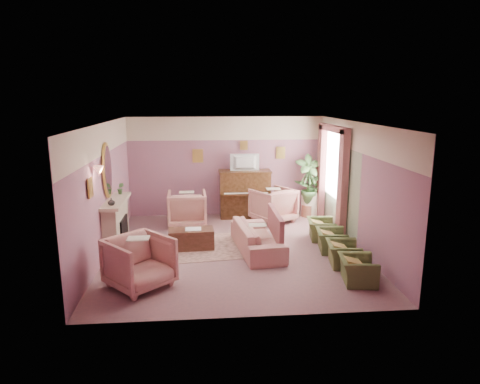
{
  "coord_description": "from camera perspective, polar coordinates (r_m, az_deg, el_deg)",
  "views": [
    {
      "loc": [
        -0.66,
        -9.01,
        3.33
      ],
      "look_at": [
        0.17,
        0.4,
        1.23
      ],
      "focal_mm": 32.0,
      "sensor_mm": 36.0,
      "label": 1
    }
  ],
  "objects": [
    {
      "name": "olive_chair_a",
      "position": [
        8.2,
        15.42,
        -9.46
      ],
      "size": [
        0.52,
        0.74,
        0.64
      ],
      "primitive_type": "imported",
      "color": "#4D5C2E",
      "rests_on": "floor"
    },
    {
      "name": "window_blind",
      "position": [
        11.2,
        12.53,
        3.88
      ],
      "size": [
        0.03,
        1.4,
        1.8
      ],
      "primitive_type": "cube",
      "color": "white",
      "rests_on": "wall_right"
    },
    {
      "name": "olive_chair_c",
      "position": [
        9.66,
        12.06,
        -5.9
      ],
      "size": [
        0.52,
        0.74,
        0.64
      ],
      "primitive_type": "imported",
      "color": "#4D5C2E",
      "rests_on": "floor"
    },
    {
      "name": "olive_chair_b",
      "position": [
        8.92,
        13.6,
        -7.54
      ],
      "size": [
        0.52,
        0.74,
        0.64
      ],
      "primitive_type": "imported",
      "color": "#4D5C2E",
      "rests_on": "floor"
    },
    {
      "name": "floral_armchair_right",
      "position": [
        11.64,
        4.44,
        -1.49
      ],
      "size": [
        0.98,
        0.98,
        1.03
      ],
      "primitive_type": "imported",
      "color": "tan",
      "rests_on": "floor"
    },
    {
      "name": "piano",
      "position": [
        12.05,
        0.64,
        -0.31
      ],
      "size": [
        1.4,
        0.6,
        1.3
      ],
      "primitive_type": "cube",
      "color": "#442814",
      "rests_on": "floor"
    },
    {
      "name": "area_rug",
      "position": [
        9.8,
        -5.39,
        -7.34
      ],
      "size": [
        2.68,
        2.07,
        0.01
      ],
      "primitive_type": "cube",
      "rotation": [
        0.0,
        0.0,
        0.11
      ],
      "color": "#9D7266",
      "rests_on": "floor"
    },
    {
      "name": "print_left_wall",
      "position": [
        8.23,
        -19.33,
        0.55
      ],
      "size": [
        0.03,
        0.28,
        0.36
      ],
      "primitive_type": "cube",
      "color": "gold",
      "rests_on": "wall_left"
    },
    {
      "name": "sofa_throw",
      "position": [
        9.44,
        4.75,
        -4.3
      ],
      "size": [
        0.1,
        1.57,
        0.58
      ],
      "primitive_type": "cube",
      "color": "#8E4D4F",
      "rests_on": "sofa"
    },
    {
      "name": "curtain_right",
      "position": [
        12.11,
        10.79,
        2.67
      ],
      "size": [
        0.16,
        0.34,
        2.6
      ],
      "primitive_type": "cube",
      "color": "#8E4D4F",
      "rests_on": "floor"
    },
    {
      "name": "print_back_mid",
      "position": [
        12.1,
        0.52,
        6.23
      ],
      "size": [
        0.22,
        0.03,
        0.26
      ],
      "primitive_type": "cube",
      "color": "gold",
      "rests_on": "wall_back"
    },
    {
      "name": "fireplace_surround",
      "position": [
        9.81,
        -16.19,
        -4.43
      ],
      "size": [
        0.3,
        1.4,
        1.1
      ],
      "primitive_type": "cube",
      "color": "tan",
      "rests_on": "floor"
    },
    {
      "name": "hearth",
      "position": [
        9.94,
        -14.86,
        -7.39
      ],
      "size": [
        0.55,
        1.5,
        0.02
      ],
      "primitive_type": "cube",
      "color": "tan",
      "rests_on": "floor"
    },
    {
      "name": "floral_armchair_left",
      "position": [
        11.29,
        -7.08,
        -2.0
      ],
      "size": [
        0.98,
        0.98,
        1.03
      ],
      "primitive_type": "imported",
      "color": "tan",
      "rests_on": "floor"
    },
    {
      "name": "fireplace_inset",
      "position": [
        9.83,
        -15.56,
        -5.26
      ],
      "size": [
        0.18,
        0.72,
        0.68
      ],
      "primitive_type": "cube",
      "color": "black",
      "rests_on": "floor"
    },
    {
      "name": "wall_back",
      "position": [
        12.18,
        -1.85,
        3.42
      ],
      "size": [
        5.5,
        0.02,
        2.8
      ],
      "primitive_type": "cube",
      "color": "slate",
      "rests_on": "floor"
    },
    {
      "name": "curtain_left",
      "position": [
        10.38,
        13.51,
        0.92
      ],
      "size": [
        0.16,
        0.34,
        2.6
      ],
      "primitive_type": "cube",
      "color": "#8E4D4F",
      "rests_on": "floor"
    },
    {
      "name": "coffee_table",
      "position": [
        9.69,
        -6.51,
        -6.22
      ],
      "size": [
        1.03,
        0.56,
        0.45
      ],
      "primitive_type": "cube",
      "rotation": [
        0.0,
        0.0,
        0.06
      ],
      "color": "#4A291C",
      "rests_on": "floor"
    },
    {
      "name": "piano_keyshelf",
      "position": [
        11.69,
        0.81,
        -0.35
      ],
      "size": [
        1.3,
        0.12,
        0.06
      ],
      "primitive_type": "cube",
      "color": "#442814",
      "rests_on": "piano"
    },
    {
      "name": "side_plant_small",
      "position": [
        12.23,
        10.04,
        0.6
      ],
      "size": [
        0.16,
        0.16,
        0.28
      ],
      "primitive_type": "imported",
      "color": "#416D37",
      "rests_on": "side_table"
    },
    {
      "name": "floor",
      "position": [
        9.63,
        -0.78,
        -7.69
      ],
      "size": [
        5.5,
        6.0,
        0.01
      ],
      "primitive_type": "cube",
      "color": "#896164",
      "rests_on": "ground"
    },
    {
      "name": "side_table",
      "position": [
        12.4,
        9.3,
        -1.53
      ],
      "size": [
        0.52,
        0.52,
        0.7
      ],
      "primitive_type": "cylinder",
      "color": "beige",
      "rests_on": "floor"
    },
    {
      "name": "ceiling",
      "position": [
        9.05,
        -0.83,
        9.19
      ],
      "size": [
        5.5,
        6.0,
        0.01
      ],
      "primitive_type": "cube",
      "color": "silver",
      "rests_on": "wall_back"
    },
    {
      "name": "table_paper",
      "position": [
        9.62,
        -6.25,
        -4.92
      ],
      "size": [
        0.35,
        0.28,
        0.01
      ],
      "primitive_type": "cube",
      "color": "white",
      "rests_on": "coffee_table"
    },
    {
      "name": "sconce_shade",
      "position": [
        8.5,
        -18.3,
        2.77
      ],
      "size": [
        0.2,
        0.2,
        0.16
      ],
      "primitive_type": "cone",
      "color": "#F6987D",
      "rests_on": "wall_left"
    },
    {
      "name": "television",
      "position": [
        11.82,
        0.67,
        4.13
      ],
      "size": [
        0.8,
        0.12,
        0.48
      ],
      "primitive_type": "imported",
      "color": "black",
      "rests_on": "piano"
    },
    {
      "name": "palm_plant",
      "position": [
        12.12,
        9.11,
        1.6
      ],
      "size": [
        0.76,
        0.76,
        1.44
      ],
      "primitive_type": "imported",
      "color": "#416D37",
      "rests_on": "palm_pot"
    },
    {
      "name": "print_back_right",
      "position": [
        12.27,
        5.43,
        5.23
      ],
      "size": [
        0.26,
        0.03,
        0.34
      ],
      "primitive_type": "cube",
      "color": "gold",
      "rests_on": "wall_back"
    },
    {
      "name": "mirror_glass",
      "position": [
        9.55,
        -17.15,
        2.77
      ],
      "size": [
        0.01,
        0.6,
        1.06
      ],
      "primitive_type": "ellipsoid",
      "color": "silver",
      "rests_on": "wall_left"
    },
    {
      "name": "wall_front",
      "position": [
        6.34,
        1.2,
        -5.17
      ],
      "size": [
        5.5,
        0.02,
        2.8
      ],
      "primitive_type": "cube",
      "color": "slate",
      "rests_on": "floor"
    },
    {
      "name": "floral_armchair_front",
      "position": [
        7.86,
        -13.27,
        -8.79
      ],
      "size": [
        0.98,
        0.98,
        1.03
      ],
      "primitive_type": "imported",
      "color": "tan",
      "rests_on": "floor"
    },
    {
      "name": "mantel_plant",
      "position": [
        10.15,
        -15.64,
        0.48
      ],
      "size": [
        0.16,
        0.16,
        0.28
      ],
      "primitive_type": "imported",
      "color": "#416D37",
      "rests_on": "mantel_shelf"
    },
    {
      "name": "sofa",
      "position": [
        9.44,
        2.32,
        -5.43
      ],
      "size": [
        0.69,
        2.07,
        0.84
      ],
      "primitive_type": "imported",
      "color": "tan",
      "rests_on": "floor"
    },
    {
      "name": "palm_pot",
      "position": [
        12.32,
        8.97,
        -2.47
      ],
      "size": [
        0.34,
        0.34,
        0.34
      ],
      "primitive_type": "cylinder",
      "color": "#8E5641",
      "rests_on": "floor"
    },
    {
      "name": "mirror_frame",
      "position": [
        9.55,
        -17.29,
        2.76
      ],
      "size": [
        0.04,
        0.72,
        1.2
      ],
      "primitive_type": "ellipsoid",
      "color": "gold",
      "rests_on": "wall_left"
    },
    {
      "name": "olive_chair_d",
      "position": [
        10.41,
        10.76,
        -4.5
      ],
      "size": [
        0.52,
        0.74,
        0.64
      ],
      "primitive_type": "imported",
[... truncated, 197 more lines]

